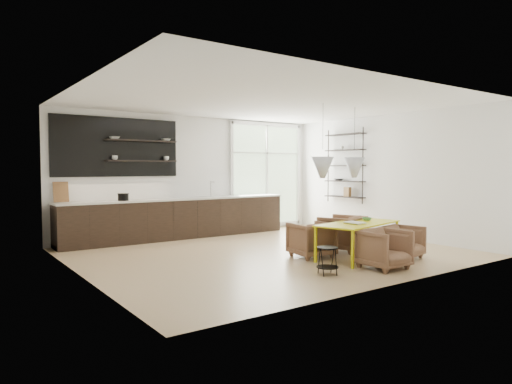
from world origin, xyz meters
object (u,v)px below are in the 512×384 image
object	(u,v)px
armchair_back_right	(342,233)
wire_stool	(328,257)
armchair_front_right	(403,242)
dining_table	(358,225)
armchair_back_left	(311,240)
armchair_front_left	(384,249)

from	to	relation	value
armchair_back_right	wire_stool	world-z (taller)	armchair_back_right
wire_stool	armchair_front_right	bearing A→B (deg)	4.13
wire_stool	dining_table	bearing A→B (deg)	24.15
armchair_back_right	armchair_front_right	distance (m)	1.21
armchair_front_right	wire_stool	distance (m)	2.04
armchair_back_left	armchair_back_right	size ratio (longest dim) A/B	0.91
dining_table	armchair_back_right	size ratio (longest dim) A/B	2.45
dining_table	armchair_back_left	distance (m)	0.89
armchair_front_right	armchair_back_right	bearing A→B (deg)	96.18
armchair_back_right	wire_stool	xyz separation A→B (m)	(-1.67, -1.30, -0.08)
armchair_front_left	armchair_front_right	world-z (taller)	armchair_front_left
dining_table	wire_stool	xyz separation A→B (m)	(-1.37, -0.61, -0.33)
armchair_back_left	armchair_back_right	distance (m)	0.93
armchair_back_left	armchair_back_right	bearing A→B (deg)	-165.06
dining_table	armchair_back_left	world-z (taller)	armchair_back_left
dining_table	wire_stool	bearing A→B (deg)	-169.33
dining_table	wire_stool	distance (m)	1.54
dining_table	armchair_back_left	xyz separation A→B (m)	(-0.63, 0.57, -0.28)
armchair_back_left	wire_stool	xyz separation A→B (m)	(-0.74, -1.19, -0.05)
armchair_back_left	armchair_back_right	xyz separation A→B (m)	(0.93, 0.11, 0.03)
dining_table	armchair_front_left	world-z (taller)	dining_table
armchair_front_left	wire_stool	xyz separation A→B (m)	(-1.05, 0.22, -0.05)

